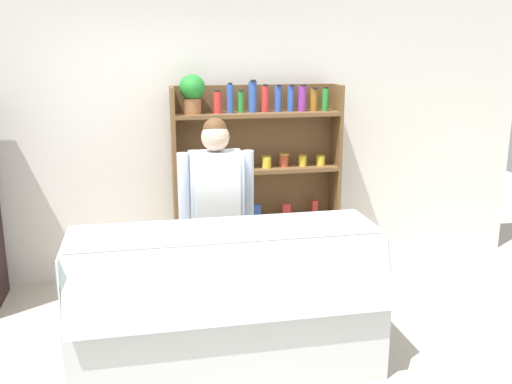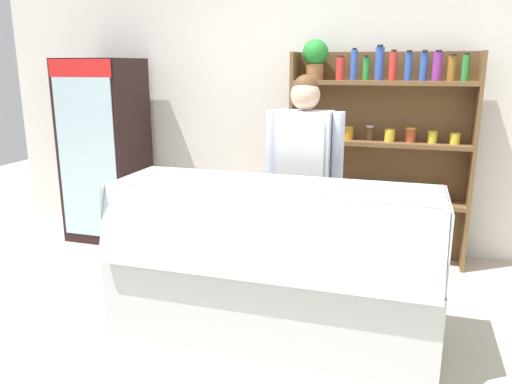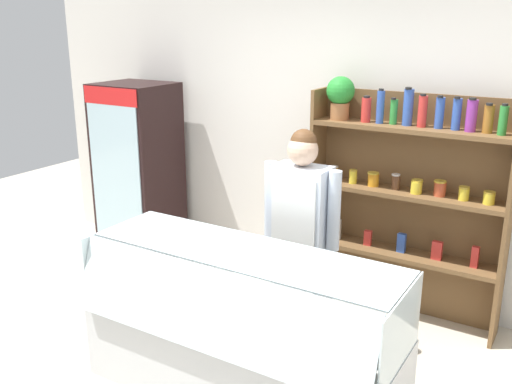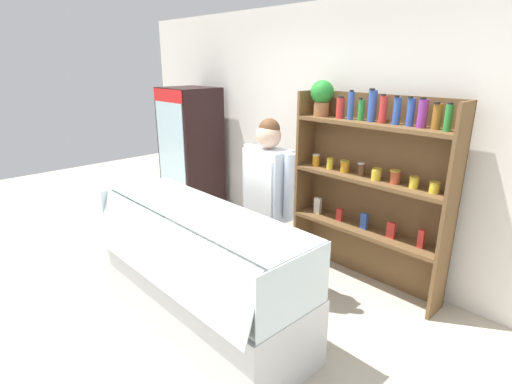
# 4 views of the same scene
# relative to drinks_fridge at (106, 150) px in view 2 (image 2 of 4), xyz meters

# --- Properties ---
(ground_plane) EXTENTS (12.00, 12.00, 0.00)m
(ground_plane) POSITION_rel_drinks_fridge_xyz_m (2.05, -1.50, -0.90)
(ground_plane) COLOR beige
(back_wall) EXTENTS (6.80, 0.10, 2.70)m
(back_wall) POSITION_rel_drinks_fridge_xyz_m (2.05, 0.48, 0.45)
(back_wall) COLOR white
(back_wall) RESTS_ON ground
(drinks_fridge) EXTENTS (0.70, 0.64, 1.79)m
(drinks_fridge) POSITION_rel_drinks_fridge_xyz_m (0.00, 0.00, 0.00)
(drinks_fridge) COLOR black
(drinks_fridge) RESTS_ON ground
(shelving_unit) EXTENTS (1.56, 0.29, 1.95)m
(shelving_unit) POSITION_rel_drinks_fridge_xyz_m (2.61, 0.22, 0.20)
(shelving_unit) COLOR brown
(shelving_unit) RESTS_ON ground
(deli_display_case) EXTENTS (2.07, 0.78, 1.01)m
(deli_display_case) POSITION_rel_drinks_fridge_xyz_m (2.11, -1.39, -0.58)
(deli_display_case) COLOR silver
(deli_display_case) RESTS_ON ground
(shop_clerk) EXTENTS (0.59, 0.25, 1.66)m
(shop_clerk) POSITION_rel_drinks_fridge_xyz_m (2.16, -0.66, 0.09)
(shop_clerk) COLOR #2D2D38
(shop_clerk) RESTS_ON ground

